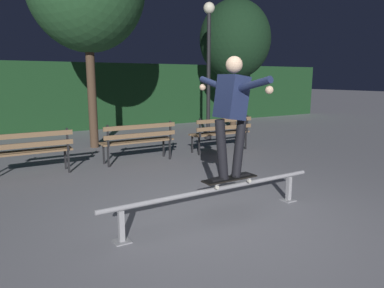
# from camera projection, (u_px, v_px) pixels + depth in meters

# --- Properties ---
(ground_plane) EXTENTS (90.00, 90.00, 0.00)m
(ground_plane) POSITION_uv_depth(u_px,v_px,m) (219.00, 219.00, 4.53)
(ground_plane) COLOR gray
(hedge_backdrop) EXTENTS (24.00, 1.20, 2.34)m
(hedge_backdrop) POSITION_uv_depth(u_px,v_px,m) (64.00, 97.00, 12.20)
(hedge_backdrop) COLOR #193D1E
(hedge_backdrop) RESTS_ON ground
(grind_rail) EXTENTS (3.17, 0.18, 0.43)m
(grind_rail) POSITION_uv_depth(u_px,v_px,m) (217.00, 193.00, 4.50)
(grind_rail) COLOR #9E9EA3
(grind_rail) RESTS_ON ground
(skateboard) EXTENTS (0.78, 0.21, 0.09)m
(skateboard) POSITION_uv_depth(u_px,v_px,m) (230.00, 179.00, 4.57)
(skateboard) COLOR black
(skateboard) RESTS_ON grind_rail
(skateboarder) EXTENTS (0.62, 1.41, 1.56)m
(skateboarder) POSITION_uv_depth(u_px,v_px,m) (232.00, 108.00, 4.40)
(skateboarder) COLOR black
(skateboarder) RESTS_ON skateboard
(park_bench_leftmost) EXTENTS (1.60, 0.43, 0.88)m
(park_bench_leftmost) POSITION_uv_depth(u_px,v_px,m) (27.00, 149.00, 6.37)
(park_bench_leftmost) COLOR black
(park_bench_leftmost) RESTS_ON ground
(park_bench_left_center) EXTENTS (1.60, 0.43, 0.88)m
(park_bench_left_center) POSITION_uv_depth(u_px,v_px,m) (139.00, 138.00, 7.48)
(park_bench_left_center) COLOR black
(park_bench_left_center) RESTS_ON ground
(park_bench_right_center) EXTENTS (1.60, 0.43, 0.88)m
(park_bench_right_center) POSITION_uv_depth(u_px,v_px,m) (222.00, 130.00, 8.60)
(park_bench_right_center) COLOR black
(park_bench_right_center) RESTS_ON ground
(tree_far_right) EXTENTS (2.44, 2.44, 4.45)m
(tree_far_right) POSITION_uv_depth(u_px,v_px,m) (235.00, 40.00, 12.00)
(tree_far_right) COLOR #4C3828
(tree_far_right) RESTS_ON ground
(lamp_post_right) EXTENTS (0.32, 0.32, 3.90)m
(lamp_post_right) POSITION_uv_depth(u_px,v_px,m) (209.00, 54.00, 10.01)
(lamp_post_right) COLOR black
(lamp_post_right) RESTS_ON ground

